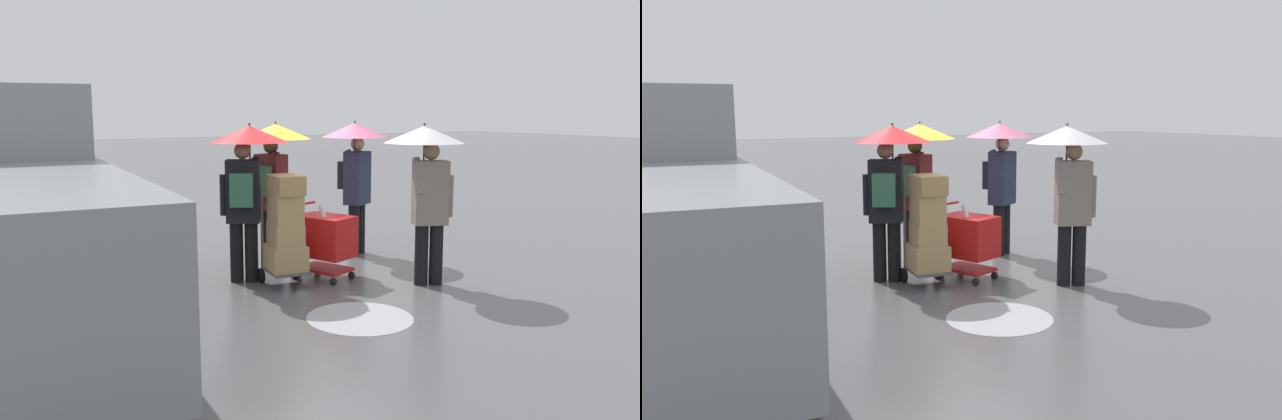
# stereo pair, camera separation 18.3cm
# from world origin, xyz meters

# --- Properties ---
(ground_plane) EXTENTS (90.00, 90.00, 0.00)m
(ground_plane) POSITION_xyz_m (0.00, 0.00, 0.00)
(ground_plane) COLOR #5B5B5E
(slush_patch_near_cluster) EXTENTS (1.21, 1.21, 0.01)m
(slush_patch_near_cluster) POSITION_xyz_m (0.43, 1.91, 0.00)
(slush_patch_near_cluster) COLOR #ADAFB5
(slush_patch_near_cluster) RESTS_ON ground
(slush_patch_under_van) EXTENTS (1.46, 1.46, 0.01)m
(slush_patch_under_van) POSITION_xyz_m (3.80, 0.71, 0.00)
(slush_patch_under_van) COLOR #ADAFB5
(slush_patch_under_van) RESTS_ON ground
(cargo_van_parked_right) EXTENTS (2.38, 5.43, 2.60)m
(cargo_van_parked_right) POSITION_xyz_m (3.84, 1.08, 1.18)
(cargo_van_parked_right) COLOR gray
(cargo_van_parked_right) RESTS_ON ground
(shopping_cart_vendor) EXTENTS (0.81, 0.96, 1.04)m
(shopping_cart_vendor) POSITION_xyz_m (-0.10, 0.21, 0.57)
(shopping_cart_vendor) COLOR red
(shopping_cart_vendor) RESTS_ON ground
(hand_dolly_boxes) EXTENTS (0.56, 0.74, 1.48)m
(hand_dolly_boxes) POSITION_xyz_m (0.55, 0.30, 0.79)
(hand_dolly_boxes) COLOR #515156
(hand_dolly_boxes) RESTS_ON ground
(pedestrian_pink_side) EXTENTS (1.04, 1.04, 2.15)m
(pedestrian_pink_side) POSITION_xyz_m (-1.10, 1.14, 1.58)
(pedestrian_pink_side) COLOR black
(pedestrian_pink_side) RESTS_ON ground
(pedestrian_black_side) EXTENTS (1.04, 1.04, 2.15)m
(pedestrian_black_side) POSITION_xyz_m (0.89, -0.16, 1.57)
(pedestrian_black_side) COLOR black
(pedestrian_black_side) RESTS_ON ground
(pedestrian_white_side) EXTENTS (1.04, 1.04, 2.15)m
(pedestrian_white_side) POSITION_xyz_m (-1.27, -0.84, 1.57)
(pedestrian_white_side) COLOR black
(pedestrian_white_side) RESTS_ON ground
(pedestrian_far_side) EXTENTS (1.04, 1.04, 2.15)m
(pedestrian_far_side) POSITION_xyz_m (0.14, -0.91, 1.57)
(pedestrian_far_side) COLOR black
(pedestrian_far_side) RESTS_ON ground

